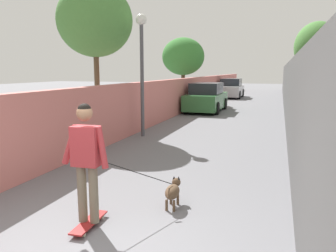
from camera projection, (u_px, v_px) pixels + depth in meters
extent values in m
plane|color=slate|center=(232.00, 114.00, 16.80)|extent=(80.00, 80.00, 0.00)
cube|color=#CC726B|center=(170.00, 99.00, 15.63)|extent=(48.00, 0.30, 1.79)
cube|color=#4C4C4C|center=(291.00, 93.00, 13.88)|extent=(48.00, 0.30, 2.57)
cylinder|color=#473523|center=(314.00, 91.00, 14.50)|extent=(0.22, 0.22, 2.65)
ellipsoid|color=#4C843D|center=(317.00, 47.00, 14.18)|extent=(1.90, 1.90, 2.12)
cylinder|color=#473523|center=(183.00, 86.00, 22.56)|extent=(0.26, 0.26, 2.27)
ellipsoid|color=#387A33|center=(183.00, 56.00, 22.22)|extent=(2.84, 2.84, 2.49)
cylinder|color=brown|center=(97.00, 89.00, 11.69)|extent=(0.18, 0.18, 3.13)
ellipsoid|color=#4C843D|center=(95.00, 20.00, 11.30)|extent=(2.58, 2.58, 2.47)
cylinder|color=#4C4C51|center=(142.00, 82.00, 10.98)|extent=(0.12, 0.12, 3.69)
sphere|color=silver|center=(141.00, 19.00, 10.65)|extent=(0.36, 0.36, 0.36)
cube|color=maroon|center=(89.00, 222.00, 4.74)|extent=(0.81, 0.25, 0.02)
cylinder|color=beige|center=(94.00, 216.00, 5.03)|extent=(0.06, 0.03, 0.06)
cylinder|color=beige|center=(102.00, 217.00, 5.00)|extent=(0.06, 0.03, 0.06)
cylinder|color=beige|center=(75.00, 233.00, 4.50)|extent=(0.06, 0.03, 0.06)
cylinder|color=beige|center=(84.00, 235.00, 4.46)|extent=(0.06, 0.03, 0.06)
cylinder|color=#726651|center=(82.00, 193.00, 4.69)|extent=(0.14, 0.14, 0.83)
cylinder|color=#726651|center=(94.00, 194.00, 4.65)|extent=(0.14, 0.14, 0.83)
cube|color=#B23338|center=(86.00, 146.00, 4.55)|extent=(0.25, 0.39, 0.56)
cylinder|color=#B23338|center=(70.00, 145.00, 4.61)|extent=(0.11, 0.29, 0.58)
cylinder|color=#B23338|center=(102.00, 148.00, 4.49)|extent=(0.10, 0.18, 0.59)
sphere|color=#9E7051|center=(84.00, 113.00, 4.48)|extent=(0.22, 0.22, 0.22)
sphere|color=black|center=(84.00, 110.00, 4.47)|extent=(0.19, 0.19, 0.19)
ellipsoid|color=brown|center=(172.00, 192.00, 5.38)|extent=(0.45, 0.25, 0.22)
sphere|color=brown|center=(176.00, 182.00, 5.63)|extent=(0.15, 0.15, 0.15)
cone|color=black|center=(174.00, 178.00, 5.63)|extent=(0.05, 0.05, 0.06)
cone|color=black|center=(179.00, 178.00, 5.61)|extent=(0.05, 0.05, 0.06)
cylinder|color=brown|center=(171.00, 199.00, 5.56)|extent=(0.04, 0.04, 0.18)
cylinder|color=brown|center=(178.00, 199.00, 5.53)|extent=(0.04, 0.04, 0.18)
cylinder|color=brown|center=(167.00, 205.00, 5.29)|extent=(0.04, 0.04, 0.18)
cylinder|color=brown|center=(174.00, 206.00, 5.26)|extent=(0.04, 0.04, 0.18)
cylinder|color=brown|center=(168.00, 193.00, 5.11)|extent=(0.14, 0.04, 0.13)
cylinder|color=black|center=(133.00, 171.00, 4.97)|extent=(1.04, 0.94, 0.66)
cube|color=#336B38|center=(206.00, 101.00, 17.99)|extent=(3.98, 1.70, 0.80)
cube|color=#262B33|center=(207.00, 88.00, 17.88)|extent=(2.07, 1.50, 0.60)
cylinder|color=black|center=(197.00, 103.00, 19.44)|extent=(0.64, 0.22, 0.64)
cylinder|color=black|center=(224.00, 104.00, 18.94)|extent=(0.64, 0.22, 0.64)
cylinder|color=black|center=(186.00, 107.00, 17.13)|extent=(0.64, 0.22, 0.64)
cylinder|color=black|center=(216.00, 108.00, 16.63)|extent=(0.64, 0.22, 0.64)
cube|color=silver|center=(231.00, 91.00, 26.95)|extent=(3.94, 1.70, 0.80)
cube|color=#262B33|center=(231.00, 82.00, 26.83)|extent=(2.05, 1.50, 0.60)
cylinder|color=black|center=(224.00, 92.00, 28.38)|extent=(0.64, 0.22, 0.64)
cylinder|color=black|center=(242.00, 93.00, 27.88)|extent=(0.64, 0.22, 0.64)
cylinder|color=black|center=(219.00, 94.00, 26.09)|extent=(0.64, 0.22, 0.64)
cylinder|color=black|center=(239.00, 95.00, 25.60)|extent=(0.64, 0.22, 0.64)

